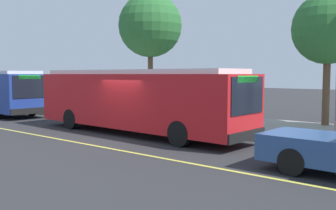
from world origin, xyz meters
name	(u,v)px	position (x,y,z in m)	size (l,w,h in m)	color
ground_plane	(126,137)	(0.00, 0.00, 0.00)	(120.00, 120.00, 0.00)	#2B2B2D
sidewalk_curb	(204,122)	(0.00, 6.00, 0.07)	(44.00, 6.40, 0.15)	gray
lane_stripe_center	(86,144)	(0.00, -2.20, 0.00)	(36.00, 0.14, 0.01)	#E0D64C
transit_bus_main	(136,99)	(-0.37, 1.01, 1.62)	(11.78, 3.00, 2.95)	red
bus_shelter	(201,89)	(-0.49, 6.37, 1.92)	(2.90, 1.60, 2.48)	#333338
waiting_bench	(203,111)	(-0.35, 6.41, 0.63)	(1.60, 0.48, 0.95)	brown
route_sign_post	(220,91)	(2.66, 3.40, 1.96)	(0.44, 0.08, 2.80)	#333338
pedestrian_commuter	(226,108)	(2.49, 4.23, 1.12)	(0.24, 0.40, 1.69)	#282D47
street_tree_near_shelter	(150,26)	(-6.09, 8.28, 6.09)	(4.40, 4.40, 8.16)	brown
street_tree_upstreet	(328,29)	(5.77, 8.53, 5.02)	(3.61, 3.61, 6.70)	brown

